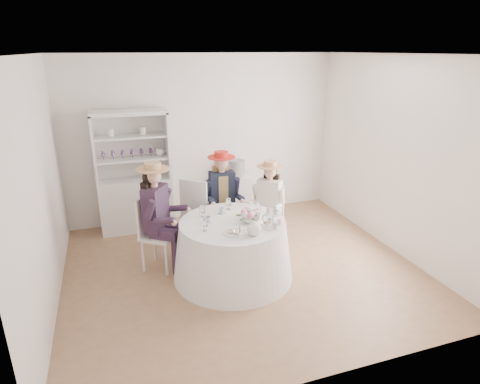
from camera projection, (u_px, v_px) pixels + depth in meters
name	position (u px, v px, depth m)	size (l,w,h in m)	color
ground	(242.00, 269.00, 5.32)	(4.50, 4.50, 0.00)	#886344
ceiling	(243.00, 54.00, 4.41)	(4.50, 4.50, 0.00)	white
wall_back	(204.00, 139.00, 6.65)	(4.50, 4.50, 0.00)	silver
wall_front	(326.00, 242.00, 3.08)	(4.50, 4.50, 0.00)	silver
wall_left	(40.00, 191.00, 4.19)	(4.50, 4.50, 0.00)	silver
wall_right	(396.00, 157.00, 5.54)	(4.50, 4.50, 0.00)	silver
tea_table	(233.00, 249.00, 5.04)	(1.51, 1.51, 0.75)	white
hutch	(135.00, 189.00, 6.32)	(1.18, 0.58, 1.90)	silver
side_table	(237.00, 196.00, 6.91)	(0.47, 0.47, 0.74)	silver
hatbox	(237.00, 168.00, 6.74)	(0.26, 0.26, 0.26)	black
guest_left	(158.00, 211.00, 5.09)	(0.62, 0.58, 1.44)	silver
guest_mid	(222.00, 192.00, 5.82)	(0.50, 0.53, 1.39)	silver
guest_right	(269.00, 199.00, 5.72)	(0.54, 0.55, 1.29)	silver
spare_chair	(198.00, 211.00, 5.73)	(0.62, 0.62, 1.06)	silver
teacup_a	(208.00, 220.00, 4.89)	(0.08, 0.08, 0.06)	white
teacup_b	(222.00, 211.00, 5.15)	(0.07, 0.07, 0.07)	white
teacup_c	(245.00, 212.00, 5.10)	(0.09, 0.09, 0.07)	white
flower_bowl	(251.00, 220.00, 4.89)	(0.21, 0.21, 0.05)	white
flower_arrangement	(248.00, 213.00, 4.92)	(0.21, 0.21, 0.08)	pink
table_teapot	(254.00, 229.00, 4.54)	(0.23, 0.16, 0.17)	white
sandwich_plate	(234.00, 232.00, 4.60)	(0.25, 0.25, 0.05)	white
cupcake_stand	(273.00, 220.00, 4.75)	(0.26, 0.26, 0.24)	white
stemware_set	(233.00, 216.00, 4.89)	(0.86, 0.89, 0.15)	white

